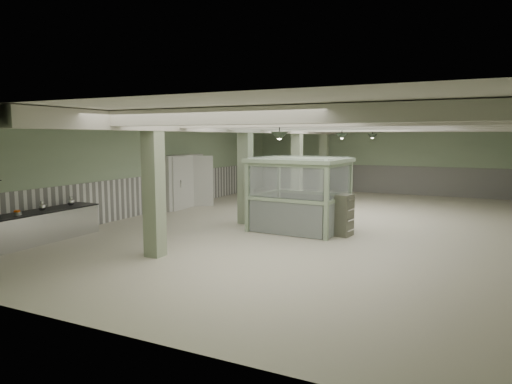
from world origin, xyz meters
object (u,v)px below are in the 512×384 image
at_px(walkin_cooler, 182,181).
at_px(filing_cabinet, 344,215).
at_px(guard_booth, 300,181).
at_px(prep_counter, 14,231).

distance_m(walkin_cooler, filing_cabinet, 8.23).
bearing_deg(guard_booth, prep_counter, -133.80).
bearing_deg(walkin_cooler, guard_booth, -19.63).
bearing_deg(prep_counter, walkin_cooler, 90.60).
height_order(guard_booth, filing_cabinet, guard_booth).
xyz_separation_m(prep_counter, filing_cabinet, (7.73, 5.49, 0.18)).
height_order(walkin_cooler, guard_booth, guard_booth).
relative_size(guard_booth, filing_cabinet, 2.37).
height_order(prep_counter, filing_cabinet, filing_cabinet).
bearing_deg(filing_cabinet, guard_booth, 178.46).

